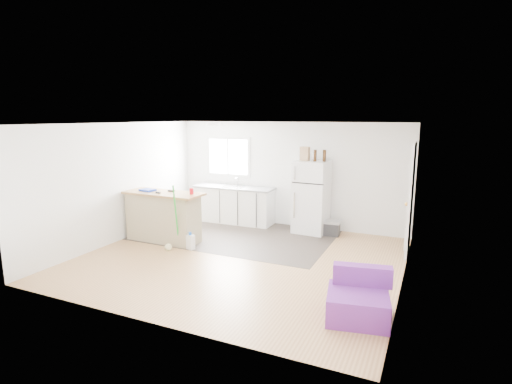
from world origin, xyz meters
TOP-DOWN VIEW (x-y plane):
  - room at (0.00, 0.00)m, footprint 5.51×5.01m
  - vinyl_zone at (-0.73, 1.25)m, footprint 4.05×2.50m
  - window at (-1.55, 2.49)m, footprint 1.18×0.06m
  - interior_door at (2.72, 1.55)m, footprint 0.11×0.92m
  - ceiling_fixture at (-1.20, 1.20)m, footprint 0.30×0.30m
  - kitchen_cabinets at (-1.25, 2.20)m, footprint 1.97×0.64m
  - peninsula at (-1.90, 0.31)m, footprint 1.67×0.66m
  - refrigerator at (0.67, 2.15)m, footprint 0.74×0.70m
  - cooler at (1.12, 2.09)m, footprint 0.44×0.32m
  - purple_seat at (2.32, -1.30)m, footprint 0.87×0.84m
  - cleaner_jug at (-1.09, 0.06)m, footprint 0.18×0.15m
  - mop at (-1.41, -0.14)m, footprint 0.27×0.35m
  - red_cup at (-1.24, 0.37)m, footprint 0.08×0.08m
  - blue_tray at (-2.26, 0.30)m, footprint 0.34×0.27m
  - tool_a at (-1.77, 0.44)m, footprint 0.15×0.07m
  - tool_b at (-1.91, 0.18)m, footprint 0.10×0.05m
  - cardboard_box at (0.51, 2.12)m, footprint 0.21×0.13m
  - bottle_left at (0.76, 2.05)m, footprint 0.09×0.09m
  - bottle_right at (0.94, 2.13)m, footprint 0.09×0.09m

SIDE VIEW (x-z plane):
  - vinyl_zone at x=-0.73m, z-range 0.00..0.00m
  - cleaner_jug at x=-1.09m, z-range -0.02..0.32m
  - cooler at x=1.12m, z-range 0.00..0.33m
  - purple_seat at x=2.32m, z-range -0.08..0.54m
  - mop at x=-1.41m, z-range -0.41..0.88m
  - kitchen_cabinets at x=-1.25m, z-range -0.13..1.02m
  - peninsula at x=-1.90m, z-range 0.01..1.02m
  - refrigerator at x=0.67m, z-range 0.00..1.58m
  - interior_door at x=2.72m, z-range -0.03..2.07m
  - tool_b at x=-1.91m, z-range 1.02..1.04m
  - tool_a at x=-1.77m, z-range 1.02..1.05m
  - blue_tray at x=-2.26m, z-range 1.02..1.05m
  - red_cup at x=-1.24m, z-range 1.02..1.14m
  - room at x=0.00m, z-range -0.01..2.41m
  - window at x=-1.55m, z-range 1.06..2.04m
  - bottle_left at x=0.76m, z-range 1.58..1.83m
  - bottle_right at x=0.94m, z-range 1.58..1.83m
  - cardboard_box at x=0.51m, z-range 1.58..1.88m
  - ceiling_fixture at x=-1.20m, z-range 2.32..2.40m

